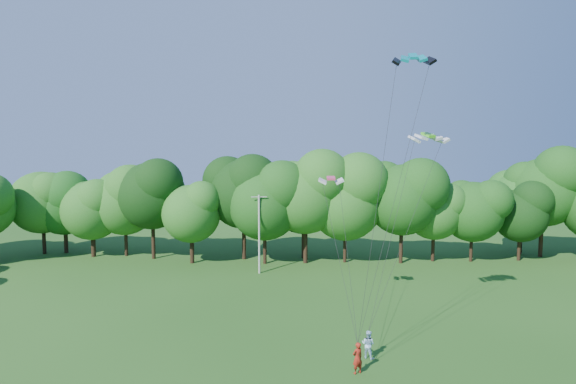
{
  "coord_description": "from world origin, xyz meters",
  "views": [
    {
      "loc": [
        -0.44,
        -19.43,
        13.3
      ],
      "look_at": [
        -0.56,
        13.0,
        10.41
      ],
      "focal_mm": 28.0,
      "sensor_mm": 36.0,
      "label": 1
    }
  ],
  "objects": [
    {
      "name": "tree_back_east",
      "position": [
        29.77,
        38.52,
        8.17
      ],
      "size": [
        8.99,
        8.99,
        13.08
      ],
      "color": "black",
      "rests_on": "ground"
    },
    {
      "name": "kite_pink",
      "position": [
        2.86,
        16.42,
        11.22
      ],
      "size": [
        2.05,
        1.04,
        0.32
      ],
      "rotation": [
        0.0,
        0.0,
        -0.03
      ],
      "color": "#D03965",
      "rests_on": "ground"
    },
    {
      "name": "kite_teal",
      "position": [
        7.24,
        9.11,
        19.24
      ],
      "size": [
        2.62,
        1.38,
        0.6
      ],
      "rotation": [
        0.0,
        0.0,
        -0.12
      ],
      "color": "#047682",
      "rests_on": "ground"
    },
    {
      "name": "kite_green",
      "position": [
        9.5,
        13.01,
        14.53
      ],
      "size": [
        2.93,
        1.8,
        0.46
      ],
      "rotation": [
        0.0,
        0.0,
        0.22
      ],
      "color": "#46C11D",
      "rests_on": "ground"
    },
    {
      "name": "kite_flyer_right",
      "position": [
        4.64,
        8.61,
        0.9
      ],
      "size": [
        1.11,
        1.06,
        1.81
      ],
      "primitive_type": "imported",
      "rotation": [
        0.0,
        0.0,
        2.55
      ],
      "color": "#B1D8F5",
      "rests_on": "ground"
    },
    {
      "name": "utility_pole",
      "position": [
        -3.78,
        28.97,
        4.45
      ],
      "size": [
        1.73,
        0.35,
        8.68
      ],
      "rotation": [
        0.0,
        0.0,
        0.15
      ],
      "color": "#B0B0A7",
      "rests_on": "ground"
    },
    {
      "name": "tree_back_center",
      "position": [
        1.28,
        36.19,
        8.66
      ],
      "size": [
        9.53,
        9.53,
        13.87
      ],
      "color": "black",
      "rests_on": "ground"
    },
    {
      "name": "tree_back_west",
      "position": [
        -30.03,
        38.91,
        7.66
      ],
      "size": [
        8.43,
        8.43,
        12.27
      ],
      "color": "#362415",
      "rests_on": "ground"
    },
    {
      "name": "kite_flyer_left",
      "position": [
        3.64,
        6.54,
        0.96
      ],
      "size": [
        0.84,
        0.74,
        1.93
      ],
      "primitive_type": "imported",
      "rotation": [
        0.0,
        0.0,
        3.64
      ],
      "color": "maroon",
      "rests_on": "ground"
    }
  ]
}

